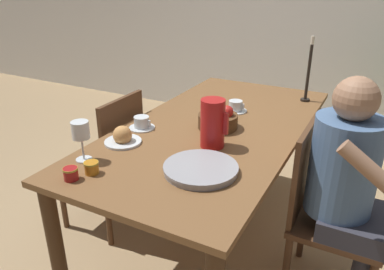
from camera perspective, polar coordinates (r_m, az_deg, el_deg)
ground_plane at (r=2.47m, az=3.06°, el=-15.27°), size 20.00×20.00×0.00m
dining_table at (r=2.11m, az=3.45°, el=-1.12°), size 0.91×1.82×0.77m
chair_person_side at (r=1.98m, az=19.42°, el=-10.82°), size 0.42×0.42×0.89m
chair_opposite at (r=2.39m, az=-12.46°, el=-3.77°), size 0.42×0.42×0.89m
person_seated at (r=1.83m, az=22.80°, el=-6.54°), size 0.39×0.41×1.16m
red_pitcher at (r=1.78m, az=3.17°, el=1.82°), size 0.14×0.12×0.24m
wine_glass_water at (r=1.71m, az=-16.62°, el=0.46°), size 0.08×0.08×0.19m
teacup_near_person at (r=2.04m, az=-7.66°, el=1.77°), size 0.14×0.14×0.07m
teacup_across at (r=2.29m, az=6.65°, el=4.29°), size 0.14×0.14×0.07m
serving_tray at (r=1.59m, az=1.34°, el=-5.17°), size 0.32×0.32×0.03m
bread_plate at (r=1.88m, az=-10.52°, el=-0.35°), size 0.18×0.18×0.09m
jam_jar_amber at (r=1.63m, az=-15.06°, el=-4.74°), size 0.06×0.06×0.05m
jam_jar_red at (r=1.61m, az=-18.00°, el=-5.54°), size 0.06×0.06×0.05m
fruit_bowl at (r=2.03m, az=3.98°, el=2.54°), size 0.21×0.21×0.13m
candlestick_tall at (r=2.54m, az=17.27°, el=8.66°), size 0.06×0.06×0.42m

